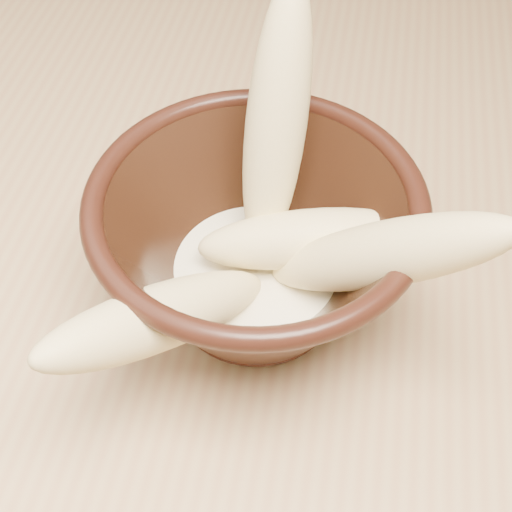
{
  "coord_description": "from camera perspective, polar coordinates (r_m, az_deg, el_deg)",
  "views": [
    {
      "loc": [
        -0.16,
        -0.4,
        1.16
      ],
      "look_at": [
        -0.21,
        -0.11,
        0.81
      ],
      "focal_mm": 50.0,
      "sensor_mm": 36.0,
      "label": 1
    }
  ],
  "objects": [
    {
      "name": "banana_right",
      "position": [
        0.41,
        9.96,
        0.11
      ],
      "size": [
        0.16,
        0.08,
        0.14
      ],
      "primitive_type": "ellipsoid",
      "rotation": [
        0.86,
        0.0,
        1.26
      ],
      "color": "#DEC883",
      "rests_on": "bowl"
    },
    {
      "name": "banana_front",
      "position": [
        0.41,
        -7.58,
        -4.84
      ],
      "size": [
        0.13,
        0.16,
        0.11
      ],
      "primitive_type": "ellipsoid",
      "rotation": [
        1.12,
        0.0,
        -0.63
      ],
      "color": "#DEC883",
      "rests_on": "bowl"
    },
    {
      "name": "milk_puddle",
      "position": [
        0.48,
        0.0,
        -1.39
      ],
      "size": [
        0.12,
        0.12,
        0.02
      ],
      "primitive_type": "cylinder",
      "color": "beige",
      "rests_on": "bowl"
    },
    {
      "name": "banana_upright",
      "position": [
        0.45,
        1.63,
        10.52
      ],
      "size": [
        0.05,
        0.11,
        0.18
      ],
      "primitive_type": "ellipsoid",
      "rotation": [
        0.39,
        0.0,
        3.04
      ],
      "color": "#DEC883",
      "rests_on": "bowl"
    },
    {
      "name": "banana_across",
      "position": [
        0.46,
        4.0,
        1.38
      ],
      "size": [
        0.15,
        0.07,
        0.05
      ],
      "primitive_type": "ellipsoid",
      "rotation": [
        1.5,
        0.0,
        1.8
      ],
      "color": "#DEC883",
      "rests_on": "bowl"
    },
    {
      "name": "bowl",
      "position": [
        0.46,
        0.0,
        0.78
      ],
      "size": [
        0.21,
        0.21,
        0.11
      ],
      "rotation": [
        0.0,
        0.0,
        -0.12
      ],
      "color": "black",
      "rests_on": "table"
    }
  ]
}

